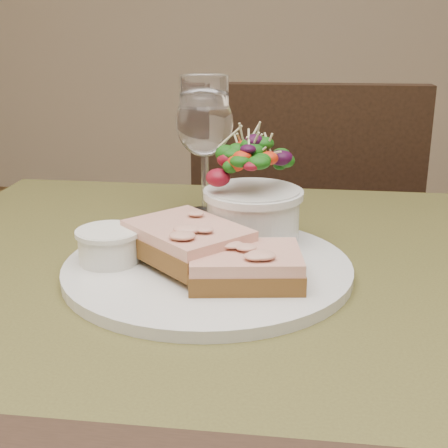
# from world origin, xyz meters

# --- Properties ---
(cafe_table) EXTENTS (0.80, 0.80, 0.75)m
(cafe_table) POSITION_xyz_m (0.00, 0.00, 0.65)
(cafe_table) COLOR #47411E
(cafe_table) RESTS_ON ground
(chair_far) EXTENTS (0.44, 0.44, 0.90)m
(chair_far) POSITION_xyz_m (0.07, 0.72, 0.29)
(chair_far) COLOR black
(chair_far) RESTS_ON ground
(dinner_plate) EXTENTS (0.31, 0.31, 0.01)m
(dinner_plate) POSITION_xyz_m (-0.03, 0.04, 0.76)
(dinner_plate) COLOR silver
(dinner_plate) RESTS_ON cafe_table
(sandwich_front) EXTENTS (0.12, 0.10, 0.03)m
(sandwich_front) POSITION_xyz_m (0.02, -0.00, 0.78)
(sandwich_front) COLOR #483013
(sandwich_front) RESTS_ON dinner_plate
(sandwich_back) EXTENTS (0.15, 0.15, 0.03)m
(sandwich_back) POSITION_xyz_m (-0.05, 0.03, 0.79)
(sandwich_back) COLOR #483013
(sandwich_back) RESTS_ON dinner_plate
(ramekin) EXTENTS (0.06, 0.06, 0.04)m
(ramekin) POSITION_xyz_m (-0.13, 0.03, 0.78)
(ramekin) COLOR silver
(ramekin) RESTS_ON dinner_plate
(salad_bowl) EXTENTS (0.11, 0.11, 0.13)m
(salad_bowl) POSITION_xyz_m (0.01, 0.11, 0.82)
(salad_bowl) COLOR silver
(salad_bowl) RESTS_ON dinner_plate
(garnish) EXTENTS (0.05, 0.04, 0.02)m
(garnish) POSITION_xyz_m (-0.08, 0.13, 0.77)
(garnish) COLOR #0C380A
(garnish) RESTS_ON dinner_plate
(wine_glass) EXTENTS (0.08, 0.08, 0.18)m
(wine_glass) POSITION_xyz_m (-0.06, 0.24, 0.87)
(wine_glass) COLOR white
(wine_glass) RESTS_ON cafe_table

